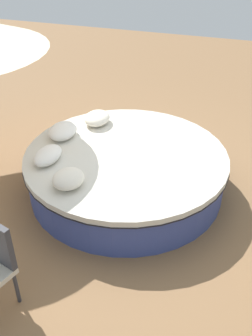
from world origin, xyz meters
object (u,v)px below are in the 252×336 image
Objects in this scene: throw_pillow_1 at (63,131)px; throw_pillow_3 at (68,179)px; round_bed at (126,171)px; throw_pillow_0 at (97,118)px; throw_pillow_2 at (48,155)px.

throw_pillow_3 is at bearing -151.29° from throw_pillow_1.
round_bed is 1.04m from throw_pillow_0.
throw_pillow_0 is 1.09× the size of throw_pillow_3.
throw_pillow_0 is 0.91× the size of throw_pillow_2.
throw_pillow_3 is at bearing 153.94° from round_bed.
round_bed is 1.05m from throw_pillow_3.
throw_pillow_1 is at bearing 81.16° from round_bed.
throw_pillow_1 reaches higher than throw_pillow_2.
throw_pillow_1 is 1.17× the size of throw_pillow_3.
throw_pillow_3 is (-1.03, -0.57, -0.01)m from throw_pillow_1.
throw_pillow_1 reaches higher than throw_pillow_3.
round_bed is at bearing -135.23° from throw_pillow_0.
throw_pillow_1 is at bearing 149.73° from throw_pillow_0.
throw_pillow_0 is at bearing -10.94° from throw_pillow_2.
throw_pillow_3 reaches higher than throw_pillow_2.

